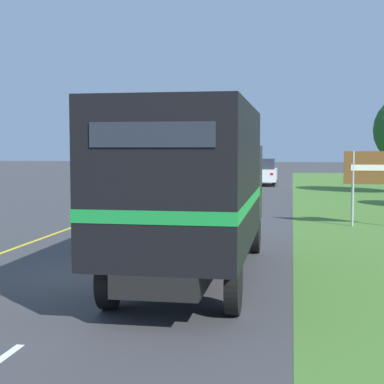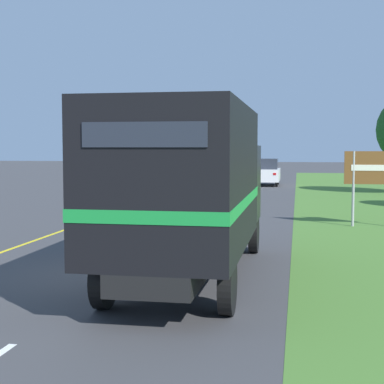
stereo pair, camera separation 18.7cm
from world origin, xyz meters
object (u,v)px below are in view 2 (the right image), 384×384
Objects in this scene: horse_trailer_truck at (190,185)px; lead_car_silver_ahead at (236,166)px; lead_car_white at (172,183)px; highway_sign at (377,171)px; lead_car_white_ahead at (267,172)px.

horse_trailer_truck reaches higher than lead_car_silver_ahead.
highway_sign is (8.57, -6.49, 0.88)m from lead_car_white.
horse_trailer_truck reaches higher than lead_car_white.
horse_trailer_truck is at bearing -117.77° from highway_sign.
lead_car_silver_ahead is at bearing 94.70° from horse_trailer_truck.
horse_trailer_truck reaches higher than lead_car_white_ahead.
highway_sign reaches higher than lead_car_silver_ahead.
lead_car_white is 26.75m from lead_car_silver_ahead.
horse_trailer_truck is at bearing -89.92° from lead_car_white_ahead.
lead_car_white_ahead is 0.96× the size of lead_car_silver_ahead.
lead_car_white is 0.98× the size of lead_car_silver_ahead.
horse_trailer_truck is 10.31m from highway_sign.
highway_sign is at bearing 62.23° from horse_trailer_truck.
lead_car_white is at bearing -103.92° from lead_car_white_ahead.
lead_car_white is 15.47m from lead_car_white_ahead.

